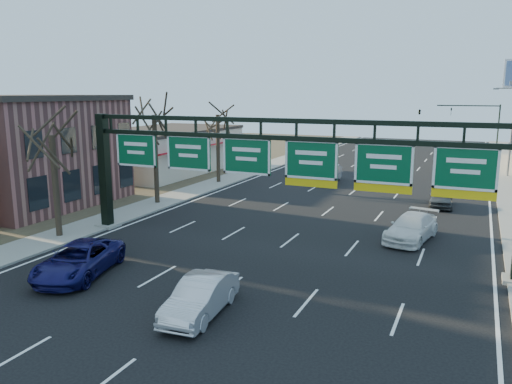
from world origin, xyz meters
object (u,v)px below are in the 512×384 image
at_px(car_blue_suv, 79,260).
at_px(car_silver_sedan, 200,297).
at_px(car_white_wagon, 411,228).
at_px(sign_gantry, 281,167).

height_order(car_blue_suv, car_silver_sedan, car_blue_suv).
bearing_deg(car_white_wagon, car_silver_sedan, -103.92).
relative_size(car_blue_suv, car_silver_sedan, 1.24).
xyz_separation_m(car_blue_suv, car_white_wagon, (13.55, 12.36, -0.02)).
relative_size(sign_gantry, car_silver_sedan, 5.53).
xyz_separation_m(sign_gantry, car_blue_suv, (-7.27, -7.39, -3.87)).
height_order(car_silver_sedan, car_white_wagon, car_white_wagon).
bearing_deg(car_blue_suv, sign_gantry, 30.89).
distance_m(sign_gantry, car_blue_suv, 11.06).
bearing_deg(car_blue_suv, car_silver_sedan, -25.07).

